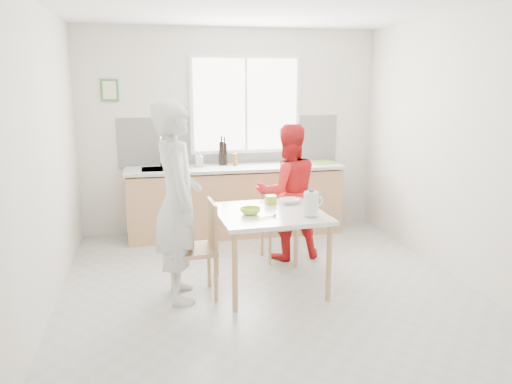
# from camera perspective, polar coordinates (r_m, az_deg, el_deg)

# --- Properties ---
(ground) EXTENTS (4.50, 4.50, 0.00)m
(ground) POSITION_cam_1_polar(r_m,az_deg,el_deg) (4.98, 1.54, -11.29)
(ground) COLOR #B7B7B2
(ground) RESTS_ON ground
(room_shell) EXTENTS (4.50, 4.50, 4.50)m
(room_shell) POSITION_cam_1_polar(r_m,az_deg,el_deg) (4.57, 1.66, 7.94)
(room_shell) COLOR silver
(room_shell) RESTS_ON ground
(window) EXTENTS (1.50, 0.06, 1.30)m
(window) POSITION_cam_1_polar(r_m,az_deg,el_deg) (6.78, -1.17, 9.92)
(window) COLOR white
(window) RESTS_ON room_shell
(backsplash) EXTENTS (3.00, 0.02, 0.65)m
(backsplash) POSITION_cam_1_polar(r_m,az_deg,el_deg) (6.80, -2.84, 5.90)
(backsplash) COLOR white
(backsplash) RESTS_ON room_shell
(picture_frame) EXTENTS (0.22, 0.03, 0.28)m
(picture_frame) POSITION_cam_1_polar(r_m,az_deg,el_deg) (6.67, -16.41, 11.10)
(picture_frame) COLOR #3C7C38
(picture_frame) RESTS_ON room_shell
(kitchen_counter) EXTENTS (2.84, 0.64, 1.37)m
(kitchen_counter) POSITION_cam_1_polar(r_m,az_deg,el_deg) (6.66, -2.40, -1.30)
(kitchen_counter) COLOR tan
(kitchen_counter) RESTS_ON ground
(dining_table) EXTENTS (1.07, 1.07, 0.78)m
(dining_table) POSITION_cam_1_polar(r_m,az_deg,el_deg) (4.85, 1.50, -3.16)
(dining_table) COLOR white
(dining_table) RESTS_ON ground
(chair_left) EXTENTS (0.45, 0.45, 0.92)m
(chair_left) POSITION_cam_1_polar(r_m,az_deg,el_deg) (4.76, -6.42, -5.97)
(chair_left) COLOR tan
(chair_left) RESTS_ON ground
(chair_far) EXTENTS (0.39, 0.39, 0.81)m
(chair_far) POSITION_cam_1_polar(r_m,az_deg,el_deg) (5.76, 2.51, -3.25)
(chair_far) COLOR tan
(chair_far) RESTS_ON ground
(person_white) EXTENTS (0.48, 0.70, 1.86)m
(person_white) POSITION_cam_1_polar(r_m,az_deg,el_deg) (4.62, -8.95, -1.12)
(person_white) COLOR silver
(person_white) RESTS_ON ground
(person_red) EXTENTS (0.78, 0.63, 1.55)m
(person_red) POSITION_cam_1_polar(r_m,az_deg,el_deg) (5.69, 3.66, -0.02)
(person_red) COLOR red
(person_red) RESTS_ON ground
(bowl_green) EXTENTS (0.20, 0.20, 0.06)m
(bowl_green) POSITION_cam_1_polar(r_m,az_deg,el_deg) (4.72, -0.64, -2.20)
(bowl_green) COLOR #A9D832
(bowl_green) RESTS_ON dining_table
(bowl_white) EXTENTS (0.21, 0.21, 0.05)m
(bowl_white) POSITION_cam_1_polar(r_m,az_deg,el_deg) (5.14, 3.91, -1.06)
(bowl_white) COLOR white
(bowl_white) RESTS_ON dining_table
(milk_jug) EXTENTS (0.19, 0.14, 0.24)m
(milk_jug) POSITION_cam_1_polar(r_m,az_deg,el_deg) (4.64, 6.35, -1.27)
(milk_jug) COLOR white
(milk_jug) RESTS_ON dining_table
(green_box) EXTENTS (0.11, 0.11, 0.09)m
(green_box) POSITION_cam_1_polar(r_m,az_deg,el_deg) (5.10, 1.68, -0.90)
(green_box) COLOR #9CBF2C
(green_box) RESTS_ON dining_table
(spoon) EXTENTS (0.15, 0.07, 0.01)m
(spoon) POSITION_cam_1_polar(r_m,az_deg,el_deg) (4.60, 1.34, -2.86)
(spoon) COLOR #A5A5AA
(spoon) RESTS_ON dining_table
(cutting_board) EXTENTS (0.40, 0.33, 0.01)m
(cutting_board) POSITION_cam_1_polar(r_m,az_deg,el_deg) (6.86, 7.31, 3.35)
(cutting_board) COLOR #7AC12C
(cutting_board) RESTS_ON kitchen_counter
(wine_bottle_a) EXTENTS (0.07, 0.07, 0.32)m
(wine_bottle_a) POSITION_cam_1_polar(r_m,az_deg,el_deg) (6.61, -3.96, 4.43)
(wine_bottle_a) COLOR black
(wine_bottle_a) RESTS_ON kitchen_counter
(wine_bottle_b) EXTENTS (0.07, 0.07, 0.30)m
(wine_bottle_b) POSITION_cam_1_polar(r_m,az_deg,el_deg) (6.64, -3.61, 4.39)
(wine_bottle_b) COLOR black
(wine_bottle_b) RESTS_ON kitchen_counter
(jar_amber) EXTENTS (0.06, 0.06, 0.16)m
(jar_amber) POSITION_cam_1_polar(r_m,az_deg,el_deg) (6.60, -2.41, 3.73)
(jar_amber) COLOR brown
(jar_amber) RESTS_ON kitchen_counter
(soap_bottle) EXTENTS (0.11, 0.11, 0.21)m
(soap_bottle) POSITION_cam_1_polar(r_m,az_deg,el_deg) (6.56, -6.49, 3.82)
(soap_bottle) COLOR #999999
(soap_bottle) RESTS_ON kitchen_counter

